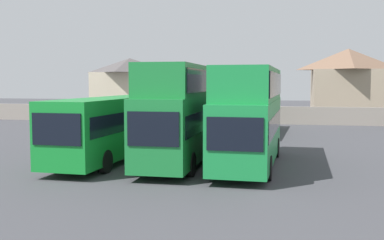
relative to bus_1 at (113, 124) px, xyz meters
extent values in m
plane|color=#424247|center=(3.88, 17.69, -1.96)|extent=(140.00, 140.00, 0.00)
cube|color=gray|center=(3.88, 24.04, -1.06)|extent=(56.00, 0.50, 1.80)
cube|color=#16882E|center=(0.00, 0.01, -0.07)|extent=(3.10, 11.85, 3.06)
cube|color=black|center=(-0.26, -5.87, 0.30)|extent=(2.28, 0.18, 1.38)
cube|color=black|center=(0.00, 0.01, 0.30)|extent=(3.10, 10.91, 0.96)
cylinder|color=black|center=(1.03, -3.68, -1.41)|extent=(0.35, 1.11, 1.10)
cylinder|color=black|center=(-1.35, -3.57, -1.41)|extent=(0.35, 1.11, 1.10)
cylinder|color=black|center=(1.35, 3.60, -1.41)|extent=(0.35, 1.11, 1.10)
cylinder|color=black|center=(-1.03, 3.70, -1.41)|extent=(0.35, 1.11, 1.10)
cube|color=#1B7C36|center=(3.96, -0.30, 0.00)|extent=(2.53, 10.76, 3.19)
cube|color=black|center=(3.94, -5.70, 0.38)|extent=(2.20, 0.09, 1.43)
cube|color=black|center=(3.96, -0.30, 0.38)|extent=(2.57, 9.90, 1.00)
cube|color=#1B7C36|center=(3.96, -0.03, 2.36)|extent=(2.48, 10.23, 1.55)
cube|color=black|center=(3.96, -0.03, 2.36)|extent=(2.56, 9.69, 1.09)
cylinder|color=black|center=(5.09, -3.64, -1.41)|extent=(0.30, 1.10, 1.10)
cylinder|color=black|center=(2.80, -3.63, -1.41)|extent=(0.30, 1.10, 1.10)
cylinder|color=black|center=(5.11, 3.03, -1.41)|extent=(0.30, 1.10, 1.10)
cylinder|color=black|center=(2.82, 3.04, -1.41)|extent=(0.30, 1.10, 1.10)
cube|color=#1A8A40|center=(7.49, -0.59, -0.10)|extent=(2.92, 10.52, 2.99)
cube|color=black|center=(7.31, -5.83, 0.25)|extent=(2.25, 0.16, 1.34)
cube|color=black|center=(7.49, -0.59, 0.25)|extent=(2.93, 9.69, 0.94)
cube|color=#1A8A40|center=(7.50, -0.33, 2.19)|extent=(2.85, 10.00, 1.60)
cube|color=black|center=(7.50, -0.33, 2.19)|extent=(2.92, 9.48, 1.12)
cylinder|color=black|center=(8.55, -3.87, -1.41)|extent=(0.34, 1.11, 1.10)
cylinder|color=black|center=(6.20, -3.79, -1.41)|extent=(0.34, 1.11, 1.10)
cylinder|color=black|center=(8.78, 2.60, -1.41)|extent=(0.34, 1.11, 1.10)
cylinder|color=black|center=(6.42, 2.68, -1.41)|extent=(0.34, 1.11, 1.10)
cube|color=#1F7E34|center=(1.74, 13.79, -0.03)|extent=(2.79, 11.45, 3.14)
cube|color=black|center=(1.91, 8.08, 0.35)|extent=(2.17, 0.14, 1.41)
cube|color=black|center=(1.74, 13.79, 0.35)|extent=(2.81, 10.54, 0.99)
cube|color=#1F7E34|center=(1.74, 14.08, 2.25)|extent=(2.73, 10.88, 1.42)
cube|color=black|center=(1.74, 14.08, 2.25)|extent=(2.80, 10.31, 0.99)
cylinder|color=black|center=(2.98, 10.30, -1.41)|extent=(0.33, 1.11, 1.10)
cylinder|color=black|center=(0.71, 10.23, -1.41)|extent=(0.33, 1.11, 1.10)
cylinder|color=black|center=(2.78, 17.35, -1.41)|extent=(0.33, 1.11, 1.10)
cylinder|color=black|center=(0.51, 17.29, -1.41)|extent=(0.33, 1.11, 1.10)
cube|color=#22833F|center=(6.18, 14.28, -0.06)|extent=(3.29, 12.05, 3.08)
cube|color=black|center=(5.81, 8.31, 0.31)|extent=(2.25, 0.22, 1.39)
cube|color=black|center=(6.18, 14.28, 0.31)|extent=(3.27, 11.10, 0.97)
cylinder|color=black|center=(7.12, 10.52, -1.41)|extent=(0.37, 1.12, 1.10)
cylinder|color=black|center=(4.78, 10.66, -1.41)|extent=(0.37, 1.12, 1.10)
cylinder|color=black|center=(7.58, 17.89, -1.41)|extent=(0.37, 1.12, 1.10)
cylinder|color=black|center=(5.24, 18.04, -1.41)|extent=(0.37, 1.12, 1.10)
cube|color=beige|center=(-10.35, 33.11, 0.79)|extent=(7.98, 7.57, 5.49)
pyramid|color=#514C4C|center=(-10.35, 33.11, 4.46)|extent=(8.38, 7.95, 1.84)
cube|color=tan|center=(16.42, 33.50, 0.91)|extent=(8.08, 7.32, 5.74)
pyramid|color=brown|center=(16.42, 33.50, 5.01)|extent=(8.48, 7.69, 2.45)
cylinder|color=brown|center=(6.62, 26.54, -0.59)|extent=(0.47, 0.47, 2.74)
sphere|color=#2D6B28|center=(6.62, 26.54, 2.04)|extent=(3.59, 3.59, 3.59)
camera|label=1|loc=(9.23, -23.93, 2.28)|focal=43.50mm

